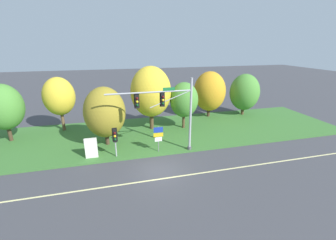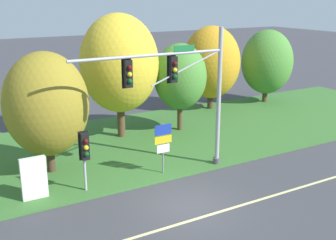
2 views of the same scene
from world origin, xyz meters
name	(u,v)px [view 2 (image 2 of 2)]	position (x,y,z in m)	size (l,w,h in m)	color
ground_plane	(189,204)	(0.00, 0.00, 0.00)	(160.00, 160.00, 0.00)	#3D3D42
lane_stripe	(204,216)	(0.00, -1.20, 0.00)	(36.00, 0.16, 0.01)	beige
grass_verge	(114,146)	(0.00, 8.25, 0.05)	(48.00, 11.50, 0.10)	#386B2D
traffic_signal_mast	(183,84)	(1.50, 2.99, 4.58)	(7.88, 0.49, 7.09)	#9EA0A5
pedestrian_signal_near_kerb	(85,149)	(-3.44, 3.16, 2.13)	(0.46, 0.55, 2.85)	#9EA0A5
route_sign_post	(163,141)	(0.58, 3.30, 1.76)	(0.94, 0.08, 2.57)	slate
tree_behind_signpost	(46,105)	(-4.23, 6.28, 3.57)	(4.10, 4.10, 6.05)	#423021
tree_mid_verge	(119,64)	(1.08, 9.63, 4.69)	(4.77, 4.77, 7.59)	#4C3823
tree_tall_centre	(180,77)	(4.98, 8.96, 3.64)	(3.40, 3.40, 5.68)	#4C3823
tree_right_far	(211,62)	(9.89, 12.47, 3.72)	(4.42, 4.42, 6.40)	#423021
tree_furthest_back	(267,62)	(15.15, 12.02, 3.43)	(4.17, 4.17, 5.94)	#4C3823
info_kiosk	(34,178)	(-5.63, 3.65, 1.04)	(1.10, 0.24, 1.90)	silver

